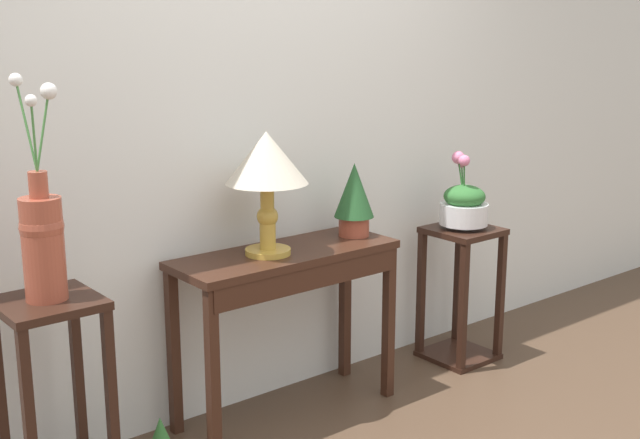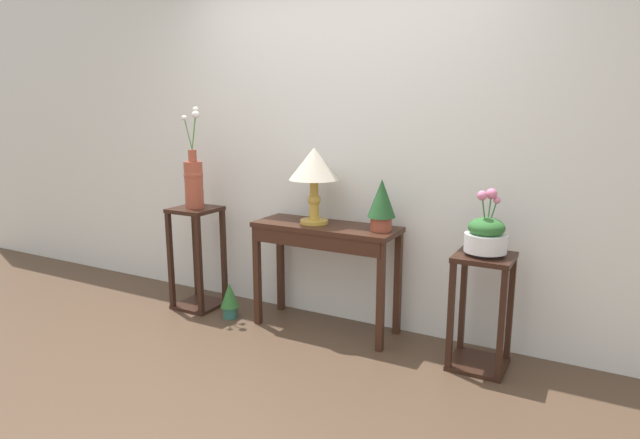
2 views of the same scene
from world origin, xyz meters
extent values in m
cube|color=silver|center=(0.00, 1.47, 1.40)|extent=(9.00, 0.10, 2.80)
cube|color=#381E14|center=(-0.02, 1.19, 0.76)|extent=(1.03, 0.38, 0.03)
cube|color=#381E14|center=(-0.02, 1.02, 0.69)|extent=(0.97, 0.03, 0.10)
cube|color=#381E14|center=(-0.50, 1.04, 0.37)|extent=(0.04, 0.04, 0.74)
cube|color=#381E14|center=(0.47, 1.04, 0.37)|extent=(0.05, 0.04, 0.74)
cube|color=#381E14|center=(-0.50, 1.35, 0.37)|extent=(0.04, 0.04, 0.74)
cube|color=#381E14|center=(0.47, 1.35, 0.37)|extent=(0.05, 0.04, 0.74)
cylinder|color=gold|center=(-0.11, 1.19, 0.79)|extent=(0.20, 0.20, 0.02)
cylinder|color=gold|center=(-0.11, 1.19, 0.87)|extent=(0.07, 0.07, 0.14)
sphere|color=gold|center=(-0.11, 1.19, 0.94)|extent=(0.09, 0.09, 0.09)
cylinder|color=gold|center=(-0.11, 1.19, 1.01)|extent=(0.06, 0.06, 0.14)
cone|color=beige|center=(-0.11, 1.19, 1.20)|extent=(0.35, 0.35, 0.22)
cylinder|color=#9E4733|center=(0.39, 1.20, 0.82)|extent=(0.14, 0.14, 0.09)
cone|color=#235128|center=(0.39, 1.20, 0.99)|extent=(0.19, 0.19, 0.25)
cube|color=black|center=(-1.12, 1.09, 0.80)|extent=(0.34, 0.34, 0.03)
cube|color=black|center=(-1.26, 0.95, 0.41)|extent=(0.04, 0.03, 0.75)
cube|color=black|center=(-0.97, 0.95, 0.41)|extent=(0.03, 0.03, 0.75)
cube|color=black|center=(-1.26, 1.24, 0.41)|extent=(0.04, 0.04, 0.75)
cube|color=black|center=(-0.97, 1.24, 0.41)|extent=(0.03, 0.04, 0.75)
cylinder|color=#9E4733|center=(-1.12, 1.09, 0.99)|extent=(0.14, 0.14, 0.36)
sphere|color=#9E4733|center=(-1.12, 1.09, 1.07)|extent=(0.15, 0.15, 0.15)
cylinder|color=#9E4733|center=(-1.12, 1.09, 1.22)|extent=(0.06, 0.06, 0.09)
cylinder|color=#478442|center=(-1.09, 1.09, 1.39)|extent=(0.07, 0.02, 0.26)
sphere|color=white|center=(-1.06, 1.09, 1.52)|extent=(0.06, 0.06, 0.06)
cylinder|color=#478442|center=(-1.13, 1.07, 1.38)|extent=(0.03, 0.06, 0.24)
sphere|color=white|center=(-1.14, 1.05, 1.50)|extent=(0.04, 0.04, 0.04)
cylinder|color=#478442|center=(-1.13, 1.13, 1.41)|extent=(0.03, 0.09, 0.30)
sphere|color=white|center=(-1.14, 1.17, 1.56)|extent=(0.05, 0.05, 0.05)
cube|color=black|center=(1.08, 1.13, 0.70)|extent=(0.34, 0.34, 0.03)
cube|color=black|center=(1.08, 1.13, 0.01)|extent=(0.34, 0.34, 0.03)
cube|color=black|center=(0.94, 0.99, 0.36)|extent=(0.03, 0.04, 0.66)
cube|color=black|center=(1.23, 0.99, 0.36)|extent=(0.04, 0.04, 0.66)
cube|color=black|center=(0.94, 1.28, 0.36)|extent=(0.03, 0.04, 0.66)
cube|color=black|center=(1.23, 1.28, 0.36)|extent=(0.04, 0.04, 0.66)
cylinder|color=silver|center=(1.08, 1.13, 0.73)|extent=(0.11, 0.11, 0.02)
cylinder|color=silver|center=(1.08, 1.13, 0.79)|extent=(0.25, 0.25, 0.11)
ellipsoid|color=#2D662D|center=(1.08, 1.13, 0.88)|extent=(0.21, 0.21, 0.12)
cylinder|color=#2D662D|center=(1.09, 1.16, 0.96)|extent=(0.01, 0.06, 0.23)
sphere|color=pink|center=(1.09, 1.19, 1.08)|extent=(0.07, 0.07, 0.07)
cylinder|color=#2D662D|center=(1.10, 1.16, 0.94)|extent=(0.05, 0.07, 0.20)
sphere|color=pink|center=(1.12, 1.19, 1.04)|extent=(0.04, 0.04, 0.04)
cylinder|color=#2D662D|center=(1.07, 1.12, 0.96)|extent=(0.04, 0.03, 0.23)
sphere|color=pink|center=(1.05, 1.12, 1.07)|extent=(0.06, 0.06, 0.06)
camera|label=1|loc=(-2.09, -1.59, 1.73)|focal=46.16mm
camera|label=2|loc=(1.69, -2.02, 1.57)|focal=29.95mm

